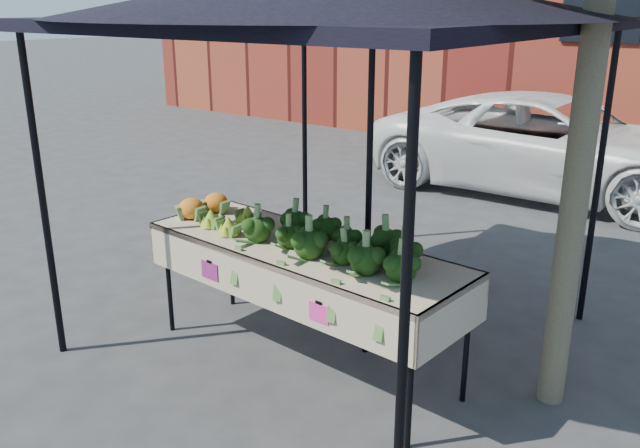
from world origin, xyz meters
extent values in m
plane|color=#313134|center=(0.00, 0.00, 0.00)|extent=(90.00, 90.00, 0.00)
cube|color=beige|center=(-0.10, 0.11, 0.45)|extent=(2.45, 0.95, 0.90)
cube|color=#F22D8C|center=(-0.60, -0.29, 0.70)|extent=(0.17, 0.01, 0.12)
cube|color=#EC2C97|center=(0.41, -0.29, 0.70)|extent=(0.17, 0.01, 0.12)
ellipsoid|color=black|center=(0.18, 0.13, 1.03)|extent=(1.36, 0.56, 0.25)
ellipsoid|color=#A5BD2B|center=(-0.76, 0.09, 1.00)|extent=(0.42, 0.46, 0.19)
ellipsoid|color=orange|center=(-1.13, 0.17, 0.99)|extent=(0.22, 0.42, 0.17)
imported|color=white|center=(-0.30, 5.70, 2.38)|extent=(1.38, 2.23, 4.77)
camera|label=1|loc=(2.59, -3.18, 2.46)|focal=37.21mm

